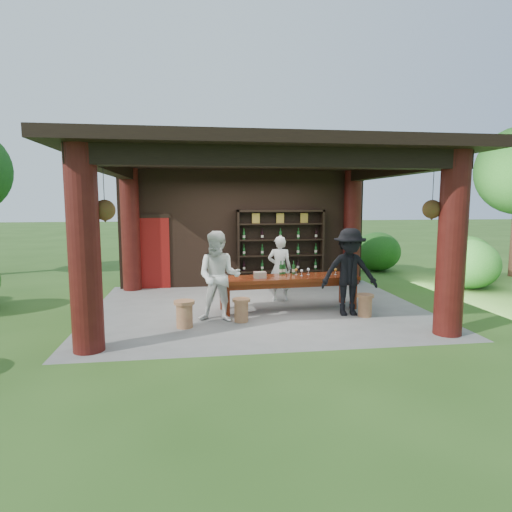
{
  "coord_description": "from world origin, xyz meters",
  "views": [
    {
      "loc": [
        -1.4,
        -9.44,
        2.41
      ],
      "look_at": [
        0.0,
        0.4,
        1.15
      ],
      "focal_mm": 30.0,
      "sensor_mm": 36.0,
      "label": 1
    }
  ],
  "objects": [
    {
      "name": "table_bottles",
      "position": [
        0.67,
        0.15,
        0.9
      ],
      "size": [
        0.38,
        0.12,
        0.31
      ],
      "color": "#194C1E",
      "rests_on": "tasting_table"
    },
    {
      "name": "pavilion",
      "position": [
        -0.01,
        0.43,
        2.13
      ],
      "size": [
        7.5,
        6.0,
        3.6
      ],
      "color": "slate",
      "rests_on": "ground"
    },
    {
      "name": "stool_far_left",
      "position": [
        -1.64,
        -1.3,
        0.28
      ],
      "size": [
        0.4,
        0.4,
        0.53
      ],
      "rotation": [
        0.0,
        0.0,
        0.19
      ],
      "color": "#93573A",
      "rests_on": "ground"
    },
    {
      "name": "shrubs",
      "position": [
        1.82,
        1.1,
        0.55
      ],
      "size": [
        15.79,
        9.7,
        1.36
      ],
      "color": "#194C14",
      "rests_on": "ground"
    },
    {
      "name": "trees",
      "position": [
        3.28,
        1.73,
        3.37
      ],
      "size": [
        21.03,
        11.56,
        4.8
      ],
      "color": "#3F2819",
      "rests_on": "ground"
    },
    {
      "name": "wine_shelf",
      "position": [
        0.99,
        2.45,
        1.1
      ],
      "size": [
        2.49,
        0.38,
        2.19
      ],
      "color": "black",
      "rests_on": "ground"
    },
    {
      "name": "guest_man",
      "position": [
        1.83,
        -0.85,
        0.93
      ],
      "size": [
        1.25,
        0.78,
        1.86
      ],
      "primitive_type": "imported",
      "rotation": [
        0.0,
        0.0,
        -0.08
      ],
      "color": "black",
      "rests_on": "ground"
    },
    {
      "name": "ground",
      "position": [
        0.0,
        0.0,
        0.0
      ],
      "size": [
        90.0,
        90.0,
        0.0
      ],
      "primitive_type": "plane",
      "color": "#2D5119",
      "rests_on": "ground"
    },
    {
      "name": "tasting_table",
      "position": [
        0.65,
        -0.18,
        0.63
      ],
      "size": [
        3.19,
        1.05,
        0.75
      ],
      "rotation": [
        0.0,
        0.0,
        0.08
      ],
      "color": "#63260E",
      "rests_on": "ground"
    },
    {
      "name": "host",
      "position": [
        0.62,
        0.67,
        0.8
      ],
      "size": [
        0.66,
        0.52,
        1.59
      ],
      "primitive_type": "imported",
      "rotation": [
        0.0,
        0.0,
        2.89
      ],
      "color": "silver",
      "rests_on": "ground"
    },
    {
      "name": "guest_woman",
      "position": [
        -0.95,
        -0.96,
        0.92
      ],
      "size": [
        1.02,
        0.87,
        1.84
      ],
      "primitive_type": "imported",
      "rotation": [
        0.0,
        0.0,
        -0.22
      ],
      "color": "silver",
      "rests_on": "ground"
    },
    {
      "name": "table_glasses",
      "position": [
        1.29,
        -0.06,
        0.82
      ],
      "size": [
        0.97,
        0.24,
        0.15
      ],
      "color": "silver",
      "rests_on": "tasting_table"
    },
    {
      "name": "stool_near_right",
      "position": [
        2.13,
        -1.03,
        0.25
      ],
      "size": [
        0.36,
        0.36,
        0.48
      ],
      "rotation": [
        0.0,
        0.0,
        -0.1
      ],
      "color": "#93573A",
      "rests_on": "ground"
    },
    {
      "name": "napkin_basket",
      "position": [
        -0.02,
        -0.31,
        0.82
      ],
      "size": [
        0.27,
        0.2,
        0.14
      ],
      "primitive_type": "cube",
      "rotation": [
        0.0,
        0.0,
        0.08
      ],
      "color": "#BF6672",
      "rests_on": "tasting_table"
    },
    {
      "name": "stool_near_left",
      "position": [
        -0.51,
        -1.06,
        0.25
      ],
      "size": [
        0.36,
        0.36,
        0.48
      ],
      "rotation": [
        0.0,
        0.0,
        -0.33
      ],
      "color": "#93573A",
      "rests_on": "ground"
    }
  ]
}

